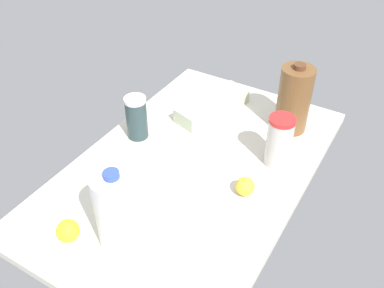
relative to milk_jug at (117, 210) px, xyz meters
The scene contains 8 objects.
countertop 41.19cm from the milk_jug, ahead, with size 120.00×76.00×3.00cm, color silver.
milk_jug is the anchor object (origin of this frame).
tumbler_cup 61.51cm from the milk_jug, 24.87° to the right, with size 9.16×9.16×19.26cm.
shaker_bottle 50.52cm from the milk_jug, 30.79° to the left, with size 8.19×8.19×17.10cm.
egg_carton 73.49cm from the milk_jug, ahead, with size 33.41×10.92×6.15cm, color beige.
chocolate_milk_jug 81.20cm from the milk_jug, 16.01° to the right, with size 12.47×12.47×27.95cm.
lemon_loose 17.90cm from the milk_jug, 118.82° to the left, with size 6.77×6.77×6.77cm, color yellow.
lemon_near_front 43.58cm from the milk_jug, 32.52° to the right, with size 6.32×6.32×6.32cm, color yellow.
Camera 1 is at (-97.30, -57.98, 103.49)cm, focal length 40.00 mm.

